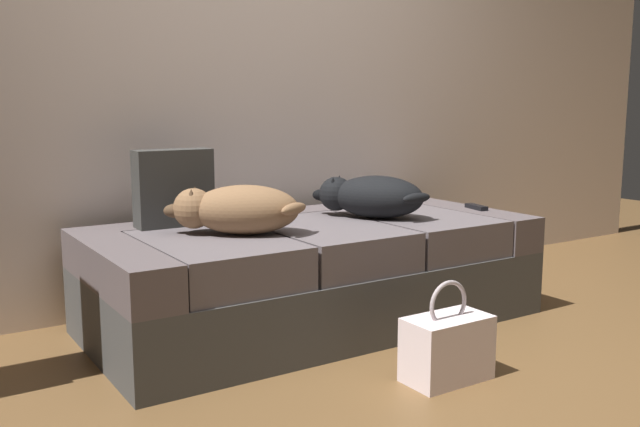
# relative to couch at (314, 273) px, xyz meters

# --- Properties ---
(ground_plane) EXTENTS (10.00, 10.00, 0.00)m
(ground_plane) POSITION_rel_couch_xyz_m (0.00, -1.05, -0.23)
(ground_plane) COLOR brown
(back_wall) EXTENTS (6.40, 0.10, 2.80)m
(back_wall) POSITION_rel_couch_xyz_m (0.00, 0.64, 1.17)
(back_wall) COLOR silver
(back_wall) RESTS_ON ground
(couch) EXTENTS (2.02, 0.95, 0.47)m
(couch) POSITION_rel_couch_xyz_m (0.00, 0.00, 0.00)
(couch) COLOR #424343
(couch) RESTS_ON ground
(dog_tan) EXTENTS (0.56, 0.46, 0.21)m
(dog_tan) POSITION_rel_couch_xyz_m (-0.42, -0.05, 0.34)
(dog_tan) COLOR brown
(dog_tan) RESTS_ON couch
(dog_dark) EXTENTS (0.46, 0.54, 0.20)m
(dog_dark) POSITION_rel_couch_xyz_m (0.31, -0.02, 0.34)
(dog_dark) COLOR black
(dog_dark) RESTS_ON couch
(tv_remote) EXTENTS (0.07, 0.16, 0.02)m
(tv_remote) POSITION_rel_couch_xyz_m (0.92, -0.11, 0.25)
(tv_remote) COLOR black
(tv_remote) RESTS_ON couch
(throw_pillow) EXTENTS (0.34, 0.13, 0.34)m
(throw_pillow) POSITION_rel_couch_xyz_m (-0.56, 0.27, 0.41)
(throw_pillow) COLOR #353633
(throw_pillow) RESTS_ON couch
(handbag) EXTENTS (0.32, 0.18, 0.38)m
(handbag) POSITION_rel_couch_xyz_m (0.04, -0.84, -0.11)
(handbag) COLOR silver
(handbag) RESTS_ON ground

